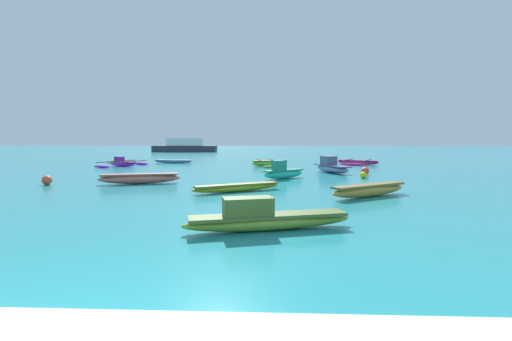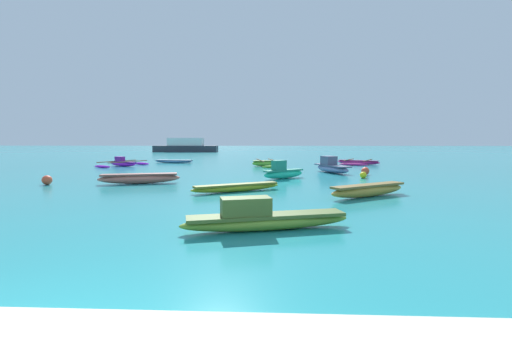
% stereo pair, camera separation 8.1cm
% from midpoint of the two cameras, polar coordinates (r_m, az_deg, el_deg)
% --- Properties ---
extents(moored_boat_0, '(3.80, 1.58, 0.48)m').
position_cam_midpoint_polar(moored_boat_0, '(17.24, -18.70, -1.21)').
color(moored_boat_0, '#D46D5C').
rests_on(moored_boat_0, ground_plane).
extents(moored_boat_1, '(3.78, 4.28, 0.41)m').
position_cam_midpoint_polar(moored_boat_1, '(30.57, 16.74, 1.34)').
color(moored_boat_1, '#D62985').
rests_on(moored_boat_1, ground_plane).
extents(moored_boat_2, '(2.38, 4.14, 0.52)m').
position_cam_midpoint_polar(moored_boat_2, '(27.17, 1.82, 1.24)').
color(moored_boat_2, '#7CCA3C').
rests_on(moored_boat_2, ground_plane).
extents(moored_boat_3, '(3.33, 2.38, 0.46)m').
position_cam_midpoint_polar(moored_boat_3, '(13.27, 18.40, -3.07)').
color(moored_boat_3, gold).
rests_on(moored_boat_3, ground_plane).
extents(moored_boat_4, '(3.69, 1.33, 0.28)m').
position_cam_midpoint_polar(moored_boat_4, '(31.85, -13.41, 1.52)').
color(moored_boat_4, '#5697C5').
rests_on(moored_boat_4, ground_plane).
extents(moored_boat_5, '(3.36, 4.36, 0.76)m').
position_cam_midpoint_polar(moored_boat_5, '(29.15, -21.28, 1.15)').
color(moored_boat_5, '#B721E0').
rests_on(moored_boat_5, ground_plane).
extents(moored_boat_6, '(2.08, 3.42, 1.05)m').
position_cam_midpoint_polar(moored_boat_6, '(22.38, 12.58, 0.60)').
color(moored_boat_6, '#7D86BA').
rests_on(moored_boat_6, ground_plane).
extents(moored_boat_7, '(2.39, 2.02, 1.00)m').
position_cam_midpoint_polar(moored_boat_7, '(18.52, 4.61, -0.27)').
color(moored_boat_7, '#22D6A6').
rests_on(moored_boat_7, ground_plane).
extents(moored_boat_8, '(3.60, 2.29, 0.31)m').
position_cam_midpoint_polar(moored_boat_8, '(13.86, -3.08, -2.79)').
color(moored_boat_8, '#9AA621').
rests_on(moored_boat_8, ground_plane).
extents(moored_boat_9, '(4.04, 1.63, 0.78)m').
position_cam_midpoint_polar(moored_boat_9, '(7.99, 1.52, -7.97)').
color(moored_boat_9, olive).
rests_on(moored_boat_9, ground_plane).
extents(mooring_buoy_0, '(0.47, 0.47, 0.47)m').
position_cam_midpoint_polar(mooring_buoy_0, '(21.37, 17.86, -0.09)').
color(mooring_buoy_0, '#E54C2D').
rests_on(mooring_buoy_0, ground_plane).
extents(mooring_buoy_1, '(0.36, 0.36, 0.36)m').
position_cam_midpoint_polar(mooring_buoy_1, '(19.49, 17.56, -0.72)').
color(mooring_buoy_1, yellow).
rests_on(mooring_buoy_1, ground_plane).
extents(mooring_buoy_2, '(0.44, 0.44, 0.44)m').
position_cam_midpoint_polar(mooring_buoy_2, '(18.62, -31.38, -1.38)').
color(mooring_buoy_2, '#E54C2D').
rests_on(mooring_buoy_2, ground_plane).
extents(distant_ferry, '(10.95, 2.41, 2.41)m').
position_cam_midpoint_polar(distant_ferry, '(60.57, -11.59, 3.97)').
color(distant_ferry, '#2D333D').
rests_on(distant_ferry, ground_plane).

